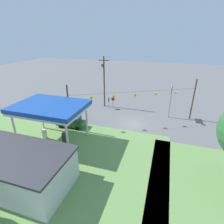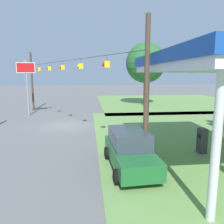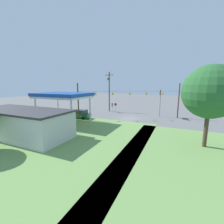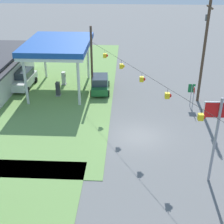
% 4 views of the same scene
% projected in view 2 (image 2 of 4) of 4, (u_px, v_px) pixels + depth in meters
% --- Properties ---
extents(ground_plane, '(160.00, 160.00, 0.00)m').
position_uv_depth(ground_plane, '(65.00, 126.00, 19.93)').
color(ground_plane, slate).
extents(grass_verge_opposite_corner, '(24.00, 24.00, 0.04)m').
position_uv_depth(grass_verge_opposite_corner, '(170.00, 102.00, 37.29)').
color(grass_verge_opposite_corner, '#6B934C').
rests_on(grass_verge_opposite_corner, ground).
extents(fuel_pump_near, '(0.71, 0.56, 1.56)m').
position_uv_depth(fuel_pump_near, '(202.00, 142.00, 12.65)').
color(fuel_pump_near, gray).
rests_on(fuel_pump_near, ground).
extents(car_at_pumps_front, '(4.73, 2.31, 1.90)m').
position_uv_depth(car_at_pumps_front, '(130.00, 149.00, 10.76)').
color(car_at_pumps_front, '#1E602D').
rests_on(car_at_pumps_front, ground).
extents(stop_sign_overhead, '(0.22, 2.02, 6.23)m').
position_uv_depth(stop_sign_overhead, '(26.00, 77.00, 24.14)').
color(stop_sign_overhead, gray).
rests_on(stop_sign_overhead, ground).
extents(signal_span_gantry, '(18.92, 10.24, 7.41)m').
position_uv_depth(signal_span_gantry, '(63.00, 80.00, 19.24)').
color(signal_span_gantry, '#4C3828').
rests_on(signal_span_gantry, ground).
extents(tree_west_verge, '(5.87, 5.87, 9.26)m').
position_uv_depth(tree_west_verge, '(146.00, 63.00, 32.10)').
color(tree_west_verge, '#4C3828').
rests_on(tree_west_verge, ground).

